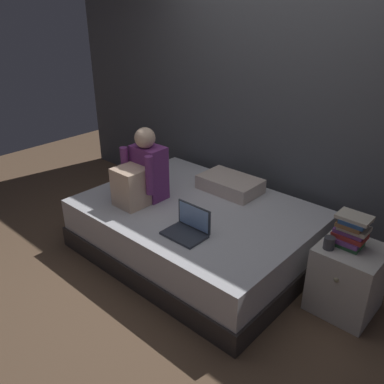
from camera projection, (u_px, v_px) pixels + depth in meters
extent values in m
plane|color=brown|center=(191.00, 276.00, 3.39)|extent=(8.00, 8.00, 0.00)
cube|color=#4C4F54|center=(281.00, 92.00, 3.60)|extent=(5.60, 0.10, 2.70)
cube|color=#332D2B|center=(197.00, 243.00, 3.67)|extent=(2.00, 1.50, 0.19)
cube|color=silver|center=(197.00, 220.00, 3.57)|extent=(1.96, 1.46, 0.28)
cube|color=beige|center=(347.00, 279.00, 2.93)|extent=(0.44, 0.44, 0.53)
sphere|color=gray|center=(336.00, 280.00, 2.74)|extent=(0.04, 0.04, 0.04)
cube|color=#75337A|center=(149.00, 172.00, 3.57)|extent=(0.30, 0.20, 0.48)
sphere|color=beige|center=(145.00, 138.00, 3.41)|extent=(0.18, 0.18, 0.18)
cube|color=beige|center=(131.00, 187.00, 3.46)|extent=(0.26, 0.24, 0.34)
cylinder|color=#75337A|center=(125.00, 166.00, 3.55)|extent=(0.07, 0.07, 0.34)
cylinder|color=#75337A|center=(150.00, 175.00, 3.36)|extent=(0.07, 0.07, 0.34)
cube|color=#333842|center=(184.00, 235.00, 3.06)|extent=(0.32, 0.22, 0.02)
cube|color=#333842|center=(194.00, 217.00, 3.09)|extent=(0.32, 0.01, 0.20)
cube|color=#8CB2EA|center=(193.00, 217.00, 3.09)|extent=(0.29, 0.00, 0.18)
cube|color=beige|center=(230.00, 184.00, 3.77)|extent=(0.56, 0.36, 0.13)
cube|color=#387042|center=(348.00, 243.00, 2.84)|extent=(0.18, 0.16, 0.03)
cube|color=#703D84|center=(349.00, 240.00, 2.82)|extent=(0.18, 0.16, 0.03)
cube|color=#9E2D28|center=(350.00, 235.00, 2.82)|extent=(0.22, 0.16, 0.03)
cube|color=#703D84|center=(350.00, 232.00, 2.80)|extent=(0.20, 0.13, 0.03)
cube|color=beige|center=(354.00, 228.00, 2.78)|extent=(0.20, 0.15, 0.03)
cube|color=brown|center=(351.00, 224.00, 2.77)|extent=(0.17, 0.16, 0.03)
cube|color=#284C84|center=(355.00, 221.00, 2.75)|extent=(0.17, 0.16, 0.03)
cube|color=beige|center=(355.00, 217.00, 2.75)|extent=(0.22, 0.16, 0.03)
cylinder|color=#3D3D42|center=(329.00, 243.00, 2.80)|extent=(0.08, 0.08, 0.09)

